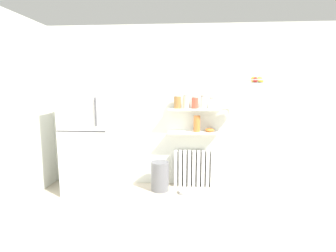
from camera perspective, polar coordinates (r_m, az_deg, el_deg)
ground_plane at (r=3.19m, az=2.34°, el=-22.17°), size 7.04×7.04×0.00m
back_wall at (r=4.31m, az=3.20°, el=4.16°), size 7.04×0.10×2.60m
refrigerator at (r=4.24m, az=-16.53°, el=-2.18°), size 0.73×0.74×1.73m
radiator at (r=4.37m, az=5.65°, el=-9.17°), size 0.64×0.12×0.60m
wall_shelf_lower at (r=4.20m, az=5.78°, el=-1.42°), size 0.83×0.22×0.02m
wall_shelf_upper at (r=4.15m, az=5.85°, el=3.62°), size 0.83×0.22×0.02m
storage_jar_0 at (r=4.14m, az=2.05°, el=5.23°), size 0.11×0.11×0.21m
storage_jar_1 at (r=4.14m, az=3.96°, el=5.26°), size 0.09×0.09×0.21m
storage_jar_2 at (r=4.14m, az=5.88°, el=5.08°), size 0.10×0.10×0.19m
storage_jar_3 at (r=4.15m, az=7.79°, el=5.18°), size 0.09×0.09×0.21m
storage_jar_4 at (r=4.16m, az=9.69°, el=4.94°), size 0.11×0.11×0.18m
vase at (r=4.18m, az=6.30°, el=0.50°), size 0.10×0.10×0.26m
shelf_bowl at (r=4.20m, az=9.11°, el=-0.85°), size 0.14×0.14×0.06m
trash_bin at (r=4.21m, az=-1.77°, el=-10.87°), size 0.28×0.28×0.46m
pet_food_bowl at (r=4.16m, az=3.75°, el=-14.16°), size 0.19×0.19×0.05m
hanging_fruit_basket at (r=3.95m, az=18.70°, el=9.41°), size 0.33×0.33×0.10m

